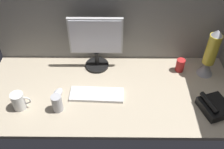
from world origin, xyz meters
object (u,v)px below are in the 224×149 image
Objects in this scene: mug_steel at (58,103)px; lava_lamp at (210,57)px; keyboard at (97,94)px; mouse at (58,93)px; mug_ceramic_white at (19,101)px; mug_red_plastic at (180,65)px; monitor at (96,41)px; desk_phone at (215,107)px.

mug_steel is 0.32× the size of lava_lamp.
mouse is at bearing -178.74° from keyboard.
mug_ceramic_white reaches higher than mug_red_plastic.
monitor is 82.32cm from lava_lamp.
monitor is at bearing 70.52° from mouse.
lava_lamp reaches higher than mouse.
mug_red_plastic is 21.91cm from lava_lamp.
monitor is 65.78cm from mug_red_plastic.
mouse is 0.77× the size of mug_ceramic_white.
monitor is 3.38× the size of mug_steel.
lava_lamp reaches higher than mug_red_plastic.
desk_phone is (-2.95, -35.27, -13.10)cm from lava_lamp.
mug_ceramic_white is 135.10cm from lava_lamp.
mug_steel is 25.30cm from mug_ceramic_white.
desk_phone is (77.37, -11.94, 2.19)cm from keyboard.
lava_lamp is (80.32, 23.34, 15.29)cm from keyboard.
mug_steel is 102.13cm from desk_phone.
desk_phone is at bearing 13.38° from mouse.
keyboard is at bearing -87.61° from monitor.
mouse is 92.55cm from mug_red_plastic.
monitor is 52.65cm from mug_steel.
mug_red_plastic is at bearing 112.08° from desk_phone.
mug_ceramic_white is at bearing 179.57° from desk_phone.
lava_lamp is at bearing 32.19° from mouse.
desk_phone reaches higher than keyboard.
mug_steel is at bearing -150.65° from keyboard.
desk_phone is at bearing -94.79° from lava_lamp.
mug_ceramic_white is (-49.96, -10.99, 5.26)cm from keyboard.
mouse is 0.77× the size of mug_steel.
monitor is 4.14× the size of mug_red_plastic.
mug_red_plastic is at bearing 25.59° from keyboard.
mouse is 0.25× the size of lava_lamp.
mouse is (-25.67, -30.96, -21.38)cm from monitor.
keyboard is 1.57× the size of desk_phone.
lava_lamp is (107.31, 22.83, 14.59)cm from mouse.
monitor is at bearing 94.73° from keyboard.
mug_ceramic_white is at bearing -138.89° from monitor.
monitor reaches higher than desk_phone.
mug_steel reaches higher than keyboard.
mug_ceramic_white is 0.53× the size of desk_phone.
mug_ceramic_white is 117.86cm from mug_red_plastic.
lava_lamp is at bearing 14.76° from mug_ceramic_white.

